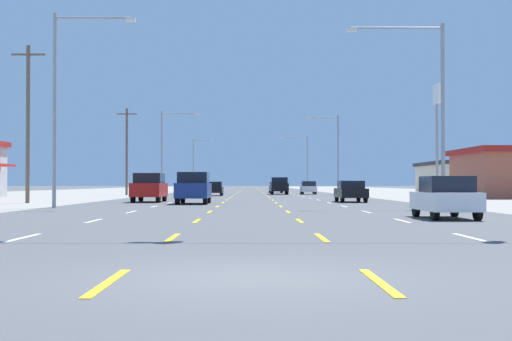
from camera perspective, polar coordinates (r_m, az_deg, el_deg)
The scene contains 24 objects.
ground_plane at distance 75.67m, azimuth -0.49°, elevation -2.02°, with size 572.00×572.00×0.00m, color #4C4C4F.
lot_apron_left at distance 79.64m, azimuth -18.61°, elevation -1.91°, with size 28.00×440.00×0.01m, color gray.
lot_apron_right at distance 79.58m, azimuth 17.64°, elevation -1.92°, with size 28.00×440.00×0.01m, color gray.
lane_markings at distance 114.16m, azimuth -0.47°, elevation -1.69°, with size 10.64×227.60×0.01m.
signal_span_wire at distance 18.85m, azimuth -1.12°, elevation 10.81°, with size 26.26×0.53×8.88m.
hatchback_far_right_nearest at distance 26.66m, azimuth 15.00°, elevation -2.08°, with size 1.72×3.90×1.54m.
suv_inner_left_near at distance 44.56m, azimuth -5.04°, elevation -1.37°, with size 1.98×4.90×1.98m.
sedan_far_right_mid at distance 49.02m, azimuth 7.62°, elevation -1.65°, with size 1.80×4.50×1.46m.
suv_far_left_midfar at distance 49.20m, azimuth -8.57°, elevation -1.33°, with size 1.98×4.90×1.98m.
sedan_inner_left_far at distance 73.77m, azimuth -3.38°, elevation -1.45°, with size 1.80×4.50×1.46m.
suv_inner_right_farther at distance 82.09m, azimuth 1.88°, elevation -1.22°, with size 1.98×4.90×1.98m.
hatchback_far_left_farthest at distance 82.53m, azimuth -5.23°, elevation -1.39°, with size 1.72×3.90×1.54m.
hatchback_far_right_distant_a at distance 83.57m, azimuth 4.23°, elevation -1.38°, with size 1.72×3.90×1.54m.
sedan_inner_right_distant_b at distance 95.04m, azimuth 1.60°, elevation -1.36°, with size 1.80×4.50×1.46m.
storefront_right_row_2 at distance 96.47m, azimuth 17.70°, elevation -0.54°, with size 14.50×15.20×4.08m.
pole_sign_right_row_1 at distance 61.59m, azimuth 14.33°, elevation 4.36°, with size 0.24×1.72×9.62m.
streetlight_left_row_0 at distance 38.49m, azimuth -15.27°, elevation 5.88°, with size 4.30×0.26×10.19m.
streetlight_right_row_0 at distance 38.38m, azimuth 13.95°, elevation 5.64°, with size 5.13×0.26×9.68m.
streetlight_left_row_1 at distance 82.00m, azimuth -7.27°, elevation 1.97°, with size 4.41×0.26×9.57m.
streetlight_right_row_1 at distance 81.97m, azimuth 6.36°, elevation 1.76°, with size 3.82×0.26×9.11m.
streetlight_left_row_2 at distance 126.13m, azimuth -4.91°, elevation 0.79°, with size 3.73×0.26×9.19m.
streetlight_right_row_2 at distance 126.12m, azimuth 3.90°, elevation 0.97°, with size 4.96×0.26×9.70m.
utility_pole_left_row_0 at distance 48.55m, azimuth -17.86°, elevation 3.81°, with size 2.20×0.26×10.29m.
utility_pole_left_row_1 at distance 78.83m, azimuth -10.36°, elevation 1.63°, with size 2.20×0.26×9.49m.
Camera 1 is at (0.09, -9.66, 1.28)m, focal length 49.76 mm.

